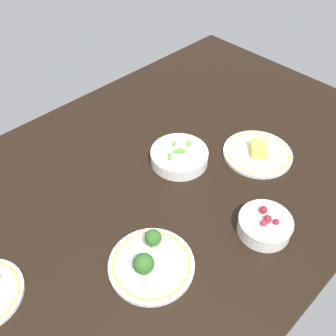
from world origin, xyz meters
TOP-DOWN VIEW (x-y plane):
  - dining_table at (0.00, 0.00)cm, footprint 157.00×102.85cm
  - bowl_peas at (-6.00, -1.24)cm, footprint 17.71×17.71cm
  - plate_broccoli at (25.03, 19.77)cm, footprint 20.70×20.70cm
  - plate_cheese at (-25.63, 13.91)cm, footprint 21.48×21.48cm
  - bowl_berries at (-2.93, 32.40)cm, footprint 13.93×13.93cm

SIDE VIEW (x-z plane):
  - dining_table at x=0.00cm, z-range 0.00..4.00cm
  - plate_cheese at x=-25.63cm, z-range 2.77..7.15cm
  - plate_broccoli at x=25.03cm, z-range 1.88..9.72cm
  - bowl_peas at x=-6.00cm, z-range 3.63..8.85cm
  - bowl_berries at x=-2.93cm, z-range 3.40..9.78cm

